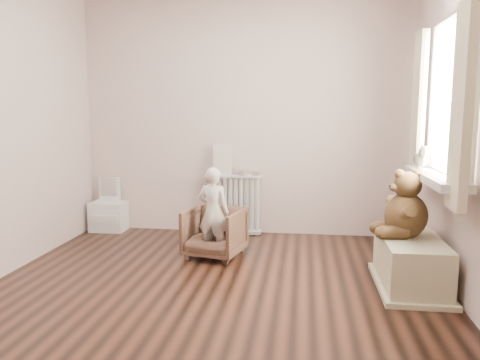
# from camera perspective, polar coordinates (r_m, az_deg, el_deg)

# --- Properties ---
(floor) EXTENTS (3.60, 3.60, 0.01)m
(floor) POSITION_cam_1_polar(r_m,az_deg,el_deg) (3.71, -3.33, -13.29)
(floor) COLOR black
(floor) RESTS_ON ground
(back_wall) EXTENTS (3.60, 0.02, 2.60)m
(back_wall) POSITION_cam_1_polar(r_m,az_deg,el_deg) (5.23, 0.39, 7.60)
(back_wall) COLOR beige
(back_wall) RESTS_ON ground
(front_wall) EXTENTS (3.60, 0.02, 2.60)m
(front_wall) POSITION_cam_1_polar(r_m,az_deg,el_deg) (1.72, -15.37, 5.80)
(front_wall) COLOR beige
(front_wall) RESTS_ON ground
(right_wall) EXTENTS (0.02, 3.60, 2.60)m
(right_wall) POSITION_cam_1_polar(r_m,az_deg,el_deg) (3.57, 26.35, 6.40)
(right_wall) COLOR beige
(right_wall) RESTS_ON ground
(window) EXTENTS (0.03, 0.90, 1.10)m
(window) POSITION_cam_1_polar(r_m,az_deg,el_deg) (3.84, 24.51, 8.83)
(window) COLOR white
(window) RESTS_ON right_wall
(window_sill) EXTENTS (0.22, 1.10, 0.06)m
(window_sill) POSITION_cam_1_polar(r_m,az_deg,el_deg) (3.85, 22.70, 0.26)
(window_sill) COLOR silver
(window_sill) RESTS_ON right_wall
(curtain_left) EXTENTS (0.06, 0.26, 1.30)m
(curtain_left) POSITION_cam_1_polar(r_m,az_deg,el_deg) (3.26, 25.43, 7.94)
(curtain_left) COLOR beige
(curtain_left) RESTS_ON right_wall
(curtain_right) EXTENTS (0.06, 0.26, 1.30)m
(curtain_right) POSITION_cam_1_polar(r_m,az_deg,el_deg) (4.36, 20.92, 8.09)
(curtain_right) COLOR beige
(curtain_right) RESTS_ON right_wall
(radiator) EXTENTS (0.64, 0.12, 0.67)m
(radiator) POSITION_cam_1_polar(r_m,az_deg,el_deg) (5.22, -0.86, -2.46)
(radiator) COLOR silver
(radiator) RESTS_ON floor
(paper_doll) EXTENTS (0.20, 0.02, 0.34)m
(paper_doll) POSITION_cam_1_polar(r_m,az_deg,el_deg) (5.17, -2.16, 2.50)
(paper_doll) COLOR beige
(paper_doll) RESTS_ON radiator
(tin_a) EXTENTS (0.10, 0.10, 0.06)m
(tin_a) POSITION_cam_1_polar(r_m,az_deg,el_deg) (5.15, 0.49, 0.90)
(tin_a) COLOR #A59E8C
(tin_a) RESTS_ON radiator
(tin_b) EXTENTS (0.08, 0.08, 0.05)m
(tin_b) POSITION_cam_1_polar(r_m,az_deg,el_deg) (5.14, 1.91, 0.81)
(tin_b) COLOR #A59E8C
(tin_b) RESTS_ON radiator
(toy_vanity) EXTENTS (0.39, 0.28, 0.61)m
(toy_vanity) POSITION_cam_1_polar(r_m,az_deg,el_deg) (5.61, -15.75, -3.20)
(toy_vanity) COLOR silver
(toy_vanity) RESTS_ON floor
(armchair) EXTENTS (0.60, 0.61, 0.47)m
(armchair) POSITION_cam_1_polar(r_m,az_deg,el_deg) (4.45, -3.12, -6.42)
(armchair) COLOR brown
(armchair) RESTS_ON floor
(child) EXTENTS (0.35, 0.27, 0.84)m
(child) POSITION_cam_1_polar(r_m,az_deg,el_deg) (4.36, -3.26, -3.95)
(child) COLOR silver
(child) RESTS_ON armchair
(toy_bench) EXTENTS (0.44, 0.84, 0.39)m
(toy_bench) POSITION_cam_1_polar(r_m,az_deg,el_deg) (3.94, 20.09, -9.43)
(toy_bench) COLOR beige
(toy_bench) RESTS_ON floor
(teddy_bear) EXTENTS (0.47, 0.39, 0.52)m
(teddy_bear) POSITION_cam_1_polar(r_m,az_deg,el_deg) (3.87, 19.66, -2.52)
(teddy_bear) COLOR #3E2915
(teddy_bear) RESTS_ON toy_bench
(plush_cat) EXTENTS (0.22, 0.27, 0.19)m
(plush_cat) POSITION_cam_1_polar(r_m,az_deg,el_deg) (4.20, 21.35, 2.75)
(plush_cat) COLOR #665F57
(plush_cat) RESTS_ON window_sill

